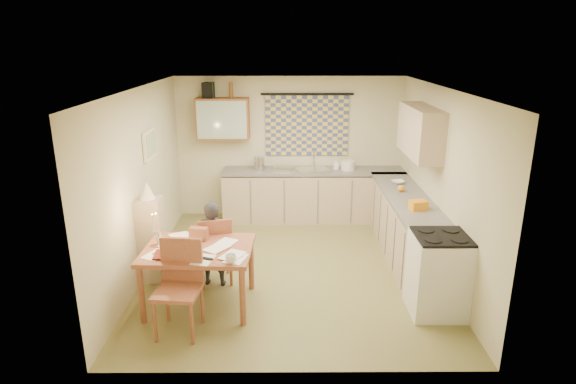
{
  "coord_description": "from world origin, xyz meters",
  "views": [
    {
      "loc": [
        -0.08,
        -6.18,
        3.07
      ],
      "look_at": [
        -0.04,
        0.2,
        1.07
      ],
      "focal_mm": 30.0,
      "sensor_mm": 36.0,
      "label": 1
    }
  ],
  "objects_px": {
    "counter_right": "(407,229)",
    "stove": "(438,274)",
    "counter_back": "(317,195)",
    "shelf_stand": "(152,240)",
    "chair_far": "(215,262)",
    "dining_table": "(200,276)",
    "person": "(213,244)"
  },
  "relations": [
    {
      "from": "chair_far",
      "to": "shelf_stand",
      "type": "bearing_deg",
      "value": -18.52
    },
    {
      "from": "stove",
      "to": "chair_far",
      "type": "bearing_deg",
      "value": 164.65
    },
    {
      "from": "counter_back",
      "to": "shelf_stand",
      "type": "relative_size",
      "value": 2.88
    },
    {
      "from": "counter_right",
      "to": "dining_table",
      "type": "xyz_separation_m",
      "value": [
        -2.81,
        -1.32,
        -0.07
      ]
    },
    {
      "from": "counter_back",
      "to": "chair_far",
      "type": "bearing_deg",
      "value": -122.31
    },
    {
      "from": "counter_back",
      "to": "dining_table",
      "type": "bearing_deg",
      "value": -118.45
    },
    {
      "from": "counter_right",
      "to": "stove",
      "type": "relative_size",
      "value": 3.04
    },
    {
      "from": "dining_table",
      "to": "counter_back",
      "type": "bearing_deg",
      "value": 64.18
    },
    {
      "from": "stove",
      "to": "shelf_stand",
      "type": "xyz_separation_m",
      "value": [
        -3.54,
        0.81,
        0.09
      ]
    },
    {
      "from": "counter_back",
      "to": "shelf_stand",
      "type": "xyz_separation_m",
      "value": [
        -2.32,
        -2.28,
        0.12
      ]
    },
    {
      "from": "chair_far",
      "to": "person",
      "type": "height_order",
      "value": "person"
    },
    {
      "from": "counter_back",
      "to": "counter_right",
      "type": "bearing_deg",
      "value": -52.92
    },
    {
      "from": "stove",
      "to": "dining_table",
      "type": "xyz_separation_m",
      "value": [
        -2.81,
        0.16,
        -0.1
      ]
    },
    {
      "from": "dining_table",
      "to": "person",
      "type": "xyz_separation_m",
      "value": [
        0.09,
        0.52,
        0.2
      ]
    },
    {
      "from": "counter_right",
      "to": "stove",
      "type": "height_order",
      "value": "stove"
    },
    {
      "from": "stove",
      "to": "person",
      "type": "height_order",
      "value": "person"
    },
    {
      "from": "stove",
      "to": "counter_back",
      "type": "bearing_deg",
      "value": 111.54
    },
    {
      "from": "stove",
      "to": "chair_far",
      "type": "xyz_separation_m",
      "value": [
        -2.7,
        0.74,
        -0.19
      ]
    },
    {
      "from": "chair_far",
      "to": "person",
      "type": "distance_m",
      "value": 0.29
    },
    {
      "from": "counter_back",
      "to": "stove",
      "type": "distance_m",
      "value": 3.32
    },
    {
      "from": "counter_back",
      "to": "counter_right",
      "type": "relative_size",
      "value": 1.12
    },
    {
      "from": "counter_back",
      "to": "dining_table",
      "type": "xyz_separation_m",
      "value": [
        -1.59,
        -2.93,
        -0.07
      ]
    },
    {
      "from": "stove",
      "to": "dining_table",
      "type": "bearing_deg",
      "value": 176.73
    },
    {
      "from": "counter_right",
      "to": "shelf_stand",
      "type": "height_order",
      "value": "shelf_stand"
    },
    {
      "from": "dining_table",
      "to": "person",
      "type": "relative_size",
      "value": 1.13
    },
    {
      "from": "counter_back",
      "to": "dining_table",
      "type": "distance_m",
      "value": 3.33
    },
    {
      "from": "shelf_stand",
      "to": "stove",
      "type": "bearing_deg",
      "value": -12.87
    },
    {
      "from": "stove",
      "to": "chair_far",
      "type": "distance_m",
      "value": 2.81
    },
    {
      "from": "stove",
      "to": "shelf_stand",
      "type": "bearing_deg",
      "value": 167.13
    },
    {
      "from": "counter_right",
      "to": "person",
      "type": "distance_m",
      "value": 2.83
    },
    {
      "from": "counter_back",
      "to": "counter_right",
      "type": "height_order",
      "value": "same"
    },
    {
      "from": "counter_back",
      "to": "chair_far",
      "type": "height_order",
      "value": "chair_far"
    }
  ]
}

